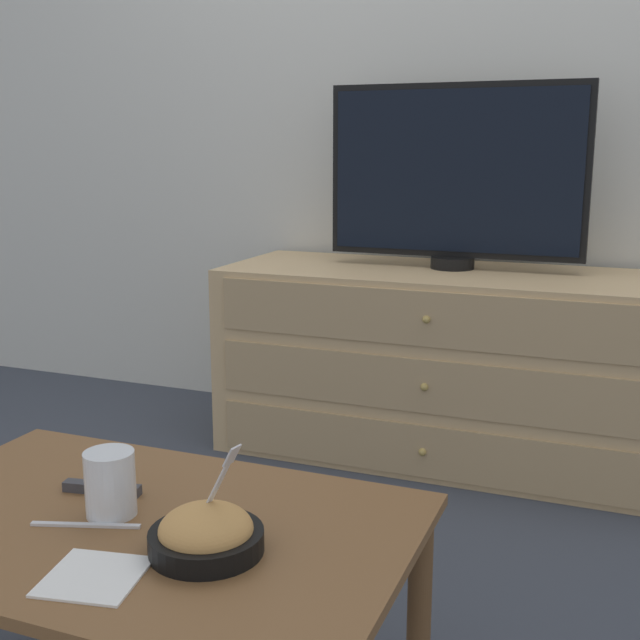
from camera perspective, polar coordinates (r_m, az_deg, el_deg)
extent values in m
plane|color=#383D47|center=(3.07, 8.92, -7.17)|extent=(12.00, 12.00, 0.00)
cube|color=silver|center=(2.94, 9.91, 17.66)|extent=(12.00, 0.05, 2.60)
cube|color=tan|center=(2.69, 8.92, -3.09)|extent=(1.46, 0.54, 0.62)
cube|color=tan|center=(2.50, 7.33, -9.26)|extent=(1.34, 0.01, 0.17)
sphere|color=tan|center=(2.49, 7.30, -9.31)|extent=(0.02, 0.02, 0.02)
cube|color=tan|center=(2.43, 7.46, -4.71)|extent=(1.34, 0.01, 0.17)
sphere|color=tan|center=(2.42, 7.43, -4.75)|extent=(0.02, 0.02, 0.02)
cube|color=tan|center=(2.38, 7.60, 0.06)|extent=(1.34, 0.01, 0.17)
sphere|color=tan|center=(2.37, 7.57, 0.03)|extent=(0.02, 0.02, 0.02)
cylinder|color=black|center=(2.68, 9.40, 4.05)|extent=(0.14, 0.14, 0.04)
cube|color=black|center=(2.66, 9.66, 10.38)|extent=(0.83, 0.04, 0.55)
cube|color=black|center=(2.64, 9.56, 10.37)|extent=(0.79, 0.01, 0.51)
cube|color=brown|center=(1.40, -12.96, -14.16)|extent=(0.91, 0.59, 0.02)
cylinder|color=brown|center=(1.91, -18.89, -13.93)|extent=(0.04, 0.04, 0.39)
cylinder|color=brown|center=(1.55, 7.07, -19.76)|extent=(0.04, 0.04, 0.39)
cylinder|color=black|center=(1.28, -8.09, -15.31)|extent=(0.18, 0.18, 0.03)
ellipsoid|color=tan|center=(1.27, -8.11, -14.54)|extent=(0.14, 0.14, 0.07)
cube|color=silver|center=(1.26, -7.53, -12.00)|extent=(0.08, 0.03, 0.13)
cube|color=silver|center=(1.21, -6.28, -9.56)|extent=(0.02, 0.03, 0.03)
cylinder|color=beige|center=(1.42, -14.65, -11.96)|extent=(0.08, 0.08, 0.07)
cylinder|color=white|center=(1.41, -14.69, -11.18)|extent=(0.08, 0.08, 0.11)
cube|color=white|center=(1.25, -15.78, -17.14)|extent=(0.16, 0.16, 0.00)
cube|color=silver|center=(1.40, -16.33, -13.82)|extent=(0.18, 0.07, 0.01)
cube|color=#38383D|center=(1.51, -15.24, -11.47)|extent=(0.15, 0.05, 0.02)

